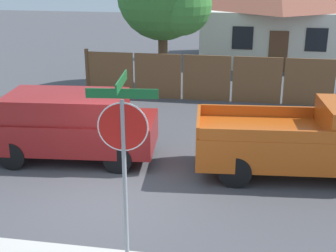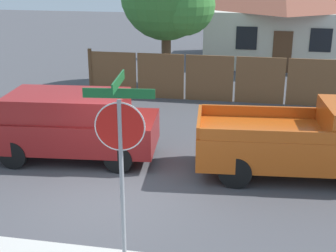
% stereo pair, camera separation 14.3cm
% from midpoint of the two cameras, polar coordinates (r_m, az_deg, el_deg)
% --- Properties ---
extents(ground_plane, '(80.00, 80.00, 0.00)m').
position_cam_midpoint_polar(ground_plane, '(10.98, -7.52, -8.54)').
color(ground_plane, '#47474C').
extents(wooden_fence, '(13.47, 0.12, 1.87)m').
position_cam_midpoint_polar(wooden_fence, '(18.01, 10.57, 5.52)').
color(wooden_fence, brown).
rests_on(wooden_fence, ground).
extents(house, '(8.26, 6.19, 4.37)m').
position_cam_midpoint_polar(house, '(26.01, 13.01, 12.66)').
color(house, beige).
rests_on(house, ground).
extents(red_suv, '(4.63, 2.28, 1.82)m').
position_cam_midpoint_polar(red_suv, '(12.86, -12.08, 0.24)').
color(red_suv, maroon).
rests_on(red_suv, ground).
extents(orange_pickup, '(5.14, 2.41, 1.88)m').
position_cam_midpoint_polar(orange_pickup, '(12.12, 16.10, -1.67)').
color(orange_pickup, '#B74C14').
rests_on(orange_pickup, ground).
extents(stop_sign, '(1.09, 0.98, 3.52)m').
position_cam_midpoint_polar(stop_sign, '(7.26, -6.00, -2.36)').
color(stop_sign, gray).
rests_on(stop_sign, ground).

